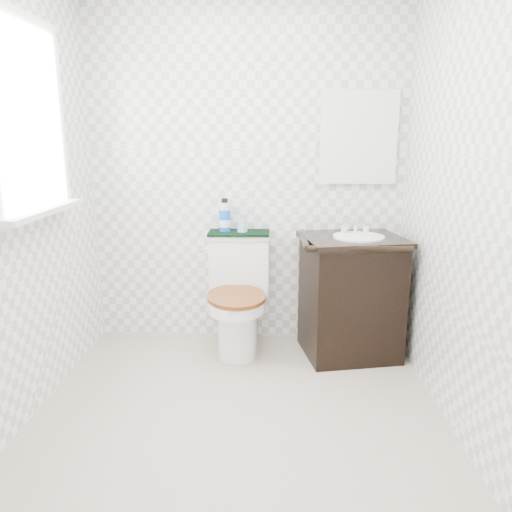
# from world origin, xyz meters

# --- Properties ---
(floor) EXTENTS (2.40, 2.40, 0.00)m
(floor) POSITION_xyz_m (0.00, 0.00, 0.00)
(floor) COLOR #C0B29B
(floor) RESTS_ON ground
(wall_back) EXTENTS (2.40, 0.00, 2.40)m
(wall_back) POSITION_xyz_m (0.00, 1.20, 1.20)
(wall_back) COLOR white
(wall_back) RESTS_ON ground
(wall_front) EXTENTS (2.40, 0.00, 2.40)m
(wall_front) POSITION_xyz_m (0.00, -1.20, 1.20)
(wall_front) COLOR white
(wall_front) RESTS_ON ground
(wall_left) EXTENTS (0.00, 2.40, 2.40)m
(wall_left) POSITION_xyz_m (-1.10, 0.00, 1.20)
(wall_left) COLOR white
(wall_left) RESTS_ON ground
(wall_right) EXTENTS (0.00, 2.40, 2.40)m
(wall_right) POSITION_xyz_m (1.10, 0.00, 1.20)
(wall_right) COLOR white
(wall_right) RESTS_ON ground
(window) EXTENTS (0.02, 0.70, 0.90)m
(window) POSITION_xyz_m (-1.07, 0.25, 1.55)
(window) COLOR white
(window) RESTS_ON wall_left
(mirror) EXTENTS (0.50, 0.02, 0.60)m
(mirror) POSITION_xyz_m (0.76, 1.18, 1.45)
(mirror) COLOR silver
(mirror) RESTS_ON wall_back
(toilet) EXTENTS (0.43, 0.65, 0.80)m
(toilet) POSITION_xyz_m (-0.05, 0.97, 0.35)
(toilet) COLOR white
(toilet) RESTS_ON floor
(vanity) EXTENTS (0.73, 0.65, 0.92)m
(vanity) POSITION_xyz_m (0.71, 0.90, 0.43)
(vanity) COLOR black
(vanity) RESTS_ON floor
(trash_bin) EXTENTS (0.23, 0.19, 0.30)m
(trash_bin) POSITION_xyz_m (-0.05, 1.00, 0.15)
(trash_bin) COLOR silver
(trash_bin) RESTS_ON floor
(towel) EXTENTS (0.42, 0.22, 0.02)m
(towel) POSITION_xyz_m (-0.05, 1.09, 0.81)
(towel) COLOR black
(towel) RESTS_ON toilet
(mouthwash_bottle) EXTENTS (0.08, 0.08, 0.23)m
(mouthwash_bottle) POSITION_xyz_m (-0.15, 1.11, 0.92)
(mouthwash_bottle) COLOR blue
(mouthwash_bottle) RESTS_ON towel
(cup) EXTENTS (0.07, 0.07, 0.09)m
(cup) POSITION_xyz_m (-0.03, 1.09, 0.86)
(cup) COLOR #81B9D3
(cup) RESTS_ON towel
(soap_bar) EXTENTS (0.06, 0.04, 0.02)m
(soap_bar) POSITION_xyz_m (0.68, 0.99, 0.83)
(soap_bar) COLOR #197975
(soap_bar) RESTS_ON vanity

